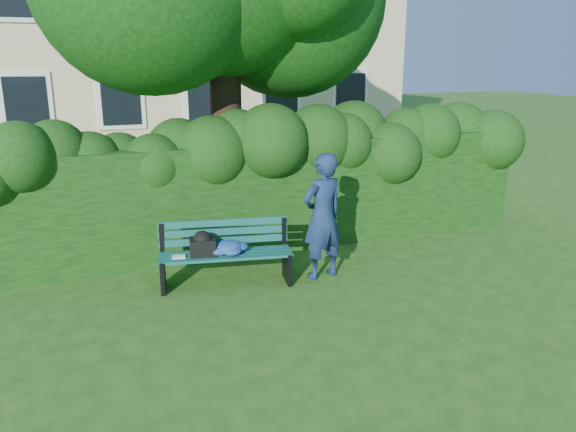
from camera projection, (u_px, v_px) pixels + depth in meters
name	position (u px, v px, depth m)	size (l,w,h in m)	color
ground	(305.00, 294.00, 7.66)	(80.00, 80.00, 0.00)	#264F18
hedge	(252.00, 195.00, 9.38)	(10.00, 1.00, 1.80)	black
park_bench	(222.00, 251.00, 7.87)	(1.92, 0.91, 0.89)	#0D4138
man_reading	(323.00, 216.00, 8.03)	(0.67, 0.44, 1.84)	navy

